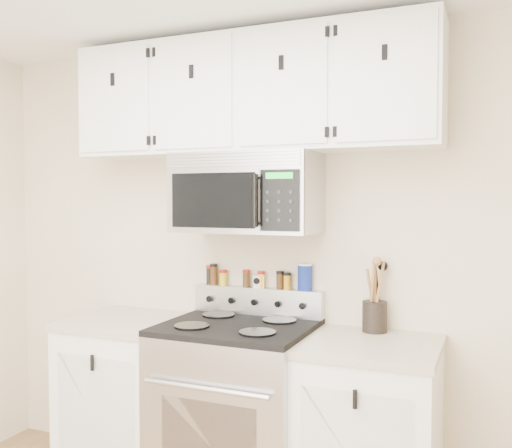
{
  "coord_description": "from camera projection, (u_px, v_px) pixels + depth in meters",
  "views": [
    {
      "loc": [
        1.23,
        -1.22,
        1.6
      ],
      "look_at": [
        0.1,
        1.45,
        1.47
      ],
      "focal_mm": 40.0,
      "sensor_mm": 36.0,
      "label": 1
    }
  ],
  "objects": [
    {
      "name": "back_wall",
      "position": [
        260.0,
        260.0,
        3.23
      ],
      "size": [
        3.5,
        0.01,
        2.5
      ],
      "primitive_type": "cube",
      "color": "#BFAD8F",
      "rests_on": "floor"
    },
    {
      "name": "range",
      "position": [
        237.0,
        412.0,
        2.97
      ],
      "size": [
        0.76,
        0.65,
        1.1
      ],
      "color": "#B7B7BA",
      "rests_on": "floor"
    },
    {
      "name": "base_cabinet_left",
      "position": [
        129.0,
        397.0,
        3.26
      ],
      "size": [
        0.64,
        0.62,
        0.92
      ],
      "color": "white",
      "rests_on": "floor"
    },
    {
      "name": "base_cabinet_right",
      "position": [
        370.0,
        437.0,
        2.72
      ],
      "size": [
        0.64,
        0.62,
        0.92
      ],
      "color": "white",
      "rests_on": "floor"
    },
    {
      "name": "microwave",
      "position": [
        247.0,
        193.0,
        3.03
      ],
      "size": [
        0.76,
        0.44,
        0.42
      ],
      "color": "#9E9EA3",
      "rests_on": "back_wall"
    },
    {
      "name": "upper_cabinets",
      "position": [
        249.0,
        95.0,
        3.04
      ],
      "size": [
        2.0,
        0.35,
        0.62
      ],
      "color": "white",
      "rests_on": "back_wall"
    },
    {
      "name": "utensil_crock",
      "position": [
        375.0,
        314.0,
        2.9
      ],
      "size": [
        0.13,
        0.13,
        0.37
      ],
      "color": "black",
      "rests_on": "base_cabinet_right"
    },
    {
      "name": "kitchen_timer",
      "position": [
        258.0,
        281.0,
        3.2
      ],
      "size": [
        0.08,
        0.07,
        0.07
      ],
      "primitive_type": "cube",
      "rotation": [
        0.0,
        0.0,
        0.4
      ],
      "color": "white",
      "rests_on": "range"
    },
    {
      "name": "salt_canister",
      "position": [
        305.0,
        277.0,
        3.09
      ],
      "size": [
        0.08,
        0.08,
        0.15
      ],
      "color": "navy",
      "rests_on": "range"
    },
    {
      "name": "spice_jar_0",
      "position": [
        209.0,
        275.0,
        3.32
      ],
      "size": [
        0.04,
        0.04,
        0.11
      ],
      "color": "black",
      "rests_on": "range"
    },
    {
      "name": "spice_jar_1",
      "position": [
        214.0,
        274.0,
        3.31
      ],
      "size": [
        0.04,
        0.04,
        0.12
      ],
      "color": "#462810",
      "rests_on": "range"
    },
    {
      "name": "spice_jar_2",
      "position": [
        223.0,
        277.0,
        3.28
      ],
      "size": [
        0.04,
        0.04,
        0.09
      ],
      "color": "gold",
      "rests_on": "range"
    },
    {
      "name": "spice_jar_3",
      "position": [
        246.0,
        278.0,
        3.23
      ],
      "size": [
        0.04,
        0.04,
        0.1
      ],
      "color": "#3C290E",
      "rests_on": "range"
    },
    {
      "name": "spice_jar_4",
      "position": [
        261.0,
        279.0,
        3.19
      ],
      "size": [
        0.04,
        0.04,
        0.09
      ],
      "color": "#F2AE1C",
      "rests_on": "range"
    },
    {
      "name": "spice_jar_5",
      "position": [
        280.0,
        280.0,
        3.15
      ],
      "size": [
        0.04,
        0.04,
        0.1
      ],
      "color": "#3B210E",
      "rests_on": "range"
    },
    {
      "name": "spice_jar_6",
      "position": [
        287.0,
        281.0,
        3.13
      ],
      "size": [
        0.04,
        0.04,
        0.09
      ],
      "color": "#C48817",
      "rests_on": "range"
    }
  ]
}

